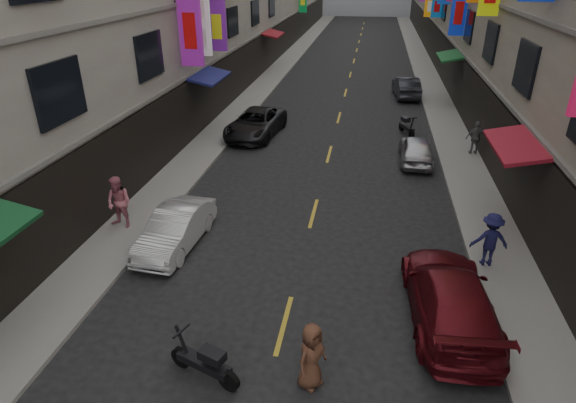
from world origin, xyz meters
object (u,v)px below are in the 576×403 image
at_px(scooter_far_right, 407,126).
at_px(pedestrian_rnear, 490,240).
at_px(pedestrian_rfar, 476,138).
at_px(car_left_mid, 176,229).
at_px(pedestrian_crossing, 311,356).
at_px(pedestrian_lfar, 119,202).
at_px(car_right_near, 450,297).
at_px(car_left_far, 256,123).
at_px(car_right_far, 406,87).
at_px(scooter_crossing, 205,362).
at_px(car_right_mid, 416,149).

distance_m(scooter_far_right, pedestrian_rnear, 12.21).
distance_m(pedestrian_rnear, pedestrian_rfar, 9.48).
bearing_deg(car_left_mid, pedestrian_crossing, -40.94).
bearing_deg(pedestrian_lfar, car_right_near, -4.39).
relative_size(car_right_near, pedestrian_rnear, 2.92).
height_order(car_right_near, pedestrian_lfar, pedestrian_lfar).
height_order(car_right_near, pedestrian_rfar, pedestrian_rfar).
bearing_deg(car_right_near, pedestrian_lfar, -19.41).
distance_m(car_left_far, pedestrian_rfar, 10.67).
distance_m(scooter_far_right, car_right_near, 14.69).
relative_size(car_left_far, pedestrian_rnear, 2.91).
height_order(car_left_mid, pedestrian_rfar, pedestrian_rfar).
bearing_deg(car_right_near, car_left_far, -62.30).
bearing_deg(car_right_far, scooter_far_right, 81.90).
relative_size(scooter_crossing, car_left_far, 0.36).
bearing_deg(pedestrian_lfar, pedestrian_rnear, 10.03).
bearing_deg(pedestrian_rnear, pedestrian_lfar, -6.17).
bearing_deg(car_left_mid, car_left_far, 93.71).
bearing_deg(car_right_far, car_right_near, 84.23).
distance_m(scooter_crossing, car_right_near, 6.08).
relative_size(car_left_far, pedestrian_rfar, 3.10).
distance_m(scooter_crossing, car_left_mid, 5.71).
bearing_deg(pedestrian_rnear, pedestrian_rfar, -102.02).
bearing_deg(pedestrian_rnear, car_left_mid, -2.27).
distance_m(car_left_far, pedestrian_rnear, 14.15).
distance_m(scooter_far_right, pedestrian_rfar, 3.99).
bearing_deg(car_left_mid, car_right_far, 72.32).
height_order(car_left_mid, pedestrian_lfar, pedestrian_lfar).
xyz_separation_m(car_left_far, pedestrian_crossing, (4.89, -15.81, 0.12)).
bearing_deg(car_left_mid, scooter_far_right, 62.12).
xyz_separation_m(scooter_far_right, car_left_far, (-7.68, -1.51, 0.22)).
xyz_separation_m(scooter_crossing, scooter_far_right, (5.03, 17.54, 0.00)).
bearing_deg(scooter_far_right, car_left_mid, 38.45).
distance_m(pedestrian_lfar, pedestrian_crossing, 8.98).
distance_m(car_left_far, car_right_near, 15.41).
relative_size(car_left_far, car_right_near, 1.00).
relative_size(pedestrian_lfar, pedestrian_rfar, 1.15).
relative_size(scooter_far_right, pedestrian_rnear, 1.05).
xyz_separation_m(car_left_far, pedestrian_rfar, (10.60, -1.17, 0.23)).
height_order(car_left_far, pedestrian_rnear, pedestrian_rnear).
relative_size(scooter_far_right, car_right_near, 0.36).
bearing_deg(scooter_crossing, pedestrian_rfar, -7.62).
xyz_separation_m(car_left_mid, pedestrian_crossing, (4.89, -4.83, 0.17)).
relative_size(car_left_mid, car_right_far, 0.92).
xyz_separation_m(scooter_far_right, car_right_far, (0.32, 7.94, 0.22)).
xyz_separation_m(scooter_crossing, car_left_far, (-2.64, 16.03, 0.22)).
bearing_deg(pedestrian_rnear, car_right_mid, -84.41).
bearing_deg(pedestrian_rfar, car_right_mid, 14.87).
bearing_deg(car_left_far, scooter_crossing, -74.39).
relative_size(scooter_far_right, car_right_mid, 0.49).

